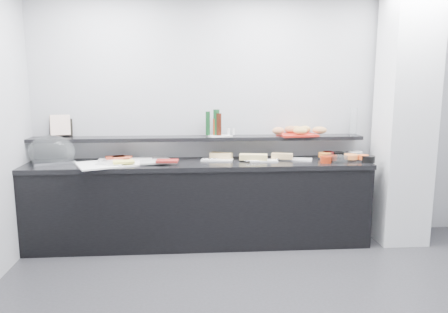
{
  "coord_description": "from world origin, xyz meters",
  "views": [
    {
      "loc": [
        -0.77,
        -2.85,
        1.76
      ],
      "look_at": [
        -0.45,
        1.45,
        1.0
      ],
      "focal_mm": 35.0,
      "sensor_mm": 36.0,
      "label": 1
    }
  ],
  "objects": [
    {
      "name": "bottle_hot",
      "position": [
        -0.52,
        1.89,
        1.25
      ],
      "size": [
        0.05,
        0.05,
        0.18
      ],
      "primitive_type": "cylinder",
      "rotation": [
        0.0,
        0.0,
        0.02
      ],
      "color": "#A0280B",
      "rests_on": "condiment_tray"
    },
    {
      "name": "fill_black_jam",
      "position": [
        0.74,
        1.83,
        0.95
      ],
      "size": [
        0.16,
        0.16,
        0.05
      ],
      "primitive_type": "cylinder",
      "rotation": [
        0.0,
        0.0,
        0.43
      ],
      "color": "#5B0D0F",
      "rests_on": "bowl_black_jam"
    },
    {
      "name": "bread_roll_n",
      "position": [
        0.4,
        1.94,
        1.21
      ],
      "size": [
        0.13,
        0.09,
        0.08
      ],
      "primitive_type": "ellipsoid",
      "rotation": [
        0.0,
        0.0,
        0.1
      ],
      "color": "#BF8749",
      "rests_on": "bread_tray"
    },
    {
      "name": "bread_roll_nw",
      "position": [
        0.34,
        1.95,
        1.21
      ],
      "size": [
        0.17,
        0.13,
        0.08
      ],
      "primitive_type": "ellipsoid",
      "rotation": [
        0.0,
        0.0,
        -0.32
      ],
      "color": "#AF6D43",
      "rests_on": "bread_tray"
    },
    {
      "name": "counter_top",
      "position": [
        -0.7,
        1.7,
        0.88
      ],
      "size": [
        3.62,
        0.62,
        0.05
      ],
      "primitive_type": "cube",
      "color": "black",
      "rests_on": "buffet_cabinet"
    },
    {
      "name": "food_meat_b",
      "position": [
        -1.02,
        1.56,
        0.94
      ],
      "size": [
        0.23,
        0.15,
        0.02
      ],
      "primitive_type": "cube",
      "rotation": [
        0.0,
        0.0,
        -0.06
      ],
      "color": "maroon",
      "rests_on": "platter_meat_b"
    },
    {
      "name": "bottle_green_a",
      "position": [
        -0.6,
        1.88,
        1.29
      ],
      "size": [
        0.05,
        0.05,
        0.26
      ],
      "primitive_type": "cylinder",
      "rotation": [
        0.0,
        0.0,
        -0.13
      ],
      "color": "#0F3819",
      "rests_on": "condiment_tray"
    },
    {
      "name": "sandwich_food_left",
      "position": [
        -0.45,
        1.84,
        0.94
      ],
      "size": [
        0.26,
        0.18,
        0.06
      ],
      "primitive_type": "cube",
      "rotation": [
        0.0,
        0.0,
        -0.4
      ],
      "color": "#E9C17A",
      "rests_on": "sandwich_plate_left"
    },
    {
      "name": "bowl_black_jam",
      "position": [
        0.85,
        1.81,
        0.94
      ],
      "size": [
        0.16,
        0.16,
        0.07
      ],
      "primitive_type": "cylinder",
      "rotation": [
        0.0,
        0.0,
        -0.35
      ],
      "color": "black",
      "rests_on": "counter_top"
    },
    {
      "name": "condiment_tray",
      "position": [
        -0.47,
        1.87,
        1.16
      ],
      "size": [
        0.28,
        0.23,
        0.01
      ],
      "primitive_type": "cube",
      "rotation": [
        0.0,
        0.0,
        0.35
      ],
      "color": "white",
      "rests_on": "wall_shelf"
    },
    {
      "name": "print_art",
      "position": [
        -2.18,
        1.95,
        1.28
      ],
      "size": [
        0.21,
        0.09,
        0.22
      ],
      "primitive_type": "cube",
      "rotation": [
        -0.21,
        0.0,
        0.21
      ],
      "color": "beige",
      "rests_on": "framed_print"
    },
    {
      "name": "food_meat_a",
      "position": [
        -1.59,
        1.82,
        0.94
      ],
      "size": [
        0.23,
        0.17,
        0.02
      ],
      "primitive_type": "cube",
      "rotation": [
        0.0,
        0.0,
        0.27
      ],
      "color": "maroon",
      "rests_on": "platter_meat_a"
    },
    {
      "name": "carafe",
      "position": [
        1.04,
        1.91,
        1.3
      ],
      "size": [
        0.12,
        0.12,
        0.3
      ],
      "primitive_type": "cylinder",
      "rotation": [
        0.0,
        0.0,
        0.43
      ],
      "color": "white",
      "rests_on": "wall_shelf"
    },
    {
      "name": "food_salmon",
      "position": [
        -1.52,
        1.81,
        0.94
      ],
      "size": [
        0.21,
        0.14,
        0.02
      ],
      "primitive_type": "cube",
      "rotation": [
        0.0,
        0.0,
        -0.1
      ],
      "color": "#F85632",
      "rests_on": "platter_salmon"
    },
    {
      "name": "shaker_pepper",
      "position": [
        -0.31,
        1.9,
        1.2
      ],
      "size": [
        0.03,
        0.03,
        0.07
      ],
      "primitive_type": "cylinder",
      "rotation": [
        0.0,
        0.0,
        0.03
      ],
      "color": "white",
      "rests_on": "condiment_tray"
    },
    {
      "name": "fill_black_fruit",
      "position": [
        1.05,
        1.6,
        0.95
      ],
      "size": [
        0.14,
        0.14,
        0.05
      ],
      "primitive_type": "cylinder",
      "rotation": [
        0.0,
        0.0,
        -0.36
      ],
      "color": "orange",
      "rests_on": "bowl_black_fruit"
    },
    {
      "name": "bowl_black_fruit",
      "position": [
        1.08,
        1.55,
        0.94
      ],
      "size": [
        0.17,
        0.17,
        0.07
      ],
      "primitive_type": "cylinder",
      "rotation": [
        0.0,
        0.0,
        0.31
      ],
      "color": "black",
      "rests_on": "counter_top"
    },
    {
      "name": "column",
      "position": [
        1.5,
        1.65,
        1.35
      ],
      "size": [
        0.5,
        0.5,
        2.7
      ],
      "primitive_type": "cube",
      "color": "silver",
      "rests_on": "ground"
    },
    {
      "name": "sandwich_food_right",
      "position": [
        0.2,
        1.74,
        0.94
      ],
      "size": [
        0.24,
        0.16,
        0.06
      ],
      "primitive_type": "cube",
      "rotation": [
        0.0,
        0.0,
        -0.35
      ],
      "color": "tan",
      "rests_on": "sandwich_plate_right"
    },
    {
      "name": "wall_shelf",
      "position": [
        -0.7,
        1.88,
        1.13
      ],
      "size": [
        3.6,
        0.25,
        0.04
      ],
      "primitive_type": "cube",
      "color": "black",
      "rests_on": "back_wall"
    },
    {
      "name": "shaker_salt",
      "position": [
        -0.37,
        1.9,
        1.2
      ],
      "size": [
        0.03,
        0.03,
        0.07
      ],
      "primitive_type": "cylinder",
      "rotation": [
        0.0,
        0.0,
        -0.08
      ],
      "color": "white",
      "rests_on": "condiment_tray"
    },
    {
      "name": "bowl_glass_salmon",
      "position": [
        0.77,
        1.57,
        0.94
      ],
      "size": [
        0.21,
        0.21,
        0.07
      ],
      "primitive_type": "cylinder",
      "rotation": [
        0.0,
        0.0,
        -0.19
      ],
      "color": "white",
      "rests_on": "counter_top"
    },
    {
      "name": "buffet_cabinet",
      "position": [
        -0.7,
        1.7,
        0.42
      ],
      "size": [
        3.6,
        0.6,
        0.85
      ],
      "primitive_type": "cube",
      "color": "black",
      "rests_on": "ground"
    },
    {
      "name": "sandwich_plate_right",
      "position": [
        0.36,
        1.75,
        0.91
      ],
      "size": [
        0.38,
        0.25,
        0.01
      ],
      "primitive_type": "cube",
      "rotation": [
        0.0,
        0.0,
        -0.31
      ],
      "color": "white",
      "rests_on": "counter_top"
    },
    {
      "name": "bottle_brown",
      "position": [
        -0.47,
        1.87,
        1.28
      ],
      "size": [
        0.07,
        0.07,
        0.24
      ],
      "primitive_type": "cylinder",
      "rotation": [
        0.0,
        0.0,
        -0.33
      ],
      "color": "#341209",
      "rests_on": "condiment_tray"
    },
    {
      "name": "fill_red_jam",
      "position": [
        0.71,
        1.59,
        0.95
      ],
      "size": [
        0.14,
        0.14,
        0.05
      ],
      "primitive_type": "cylinder",
      "rotation": [
        0.0,
        0.0,
        -0.38
      ],
      "color": "#53180B",
      "rests_on": "bowl_red_jam"
    },
    {
      "name": "bowl_glass_cream",
      "position": [
        1.01,
        1.78,
        0.94
      ],
      "size": [
        0.23,
        0.23,
        0.07
      ],
      "primitive_type": "cylinder",
      "rotation": [
        0.0,
        0.0,
        -0.13
      ],
      "color": "silver",
      "rests_on": "counter_top"
    },
    {
      "name": "back_wall",
      "position": [
        0.0,
        2.0,
        1.35
      ],
      "size": [
        5.0,
        0.02,
        2.7
      ],
      "primitive_type": "cube",
      "color": "#A6A8AD",
      "rests_on": "ground"
    },
    {
      "name": "bread_roll_sw",
      "position": [
        0.17,
        1.82,
        1.21
      ],
      "size": [
        0.16,
        0.12,
        0.08
      ],
      "primitive_type": "ellipsoid",
      "rotation": [
        0.0,
        0.0,
        0.26
      ],
      "color": "#C2784A",
      "rests_on": "bread_tray"
    },
    {
      "name": "bowl_red_jam",
      "position": [
        0.63,
        1.55,
        0.94
      ],
      "size": [
        0.15,
        0.15,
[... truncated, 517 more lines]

